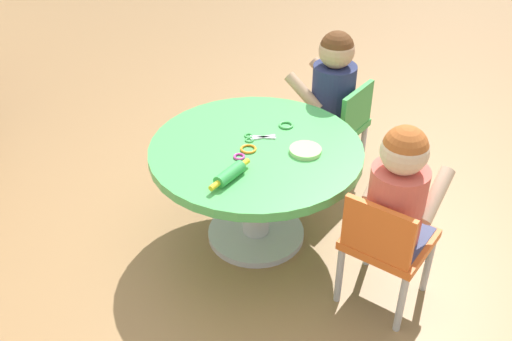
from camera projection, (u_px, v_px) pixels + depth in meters
ground_plane at (256, 235)px, 2.68m from camera, size 10.00×10.00×0.00m
craft_table at (256, 169)px, 2.47m from camera, size 0.89×0.89×0.48m
child_chair_left at (386, 242)px, 2.19m from camera, size 0.42×0.42×0.54m
seated_child_left at (399, 189)px, 2.08m from camera, size 0.44×0.43×0.51m
child_chair_right at (337, 126)px, 2.91m from camera, size 0.42×0.42×0.54m
seated_child_right at (333, 82)px, 2.80m from camera, size 0.43×0.44×0.51m
rolling_pin at (230, 174)px, 2.20m from camera, size 0.19×0.16×0.05m
craft_scissors at (255, 138)px, 2.46m from camera, size 0.08×0.14×0.01m
playdough_blob_0 at (305, 150)px, 2.37m from camera, size 0.13×0.13×0.02m
cookie_cutter_0 at (248, 149)px, 2.38m from camera, size 0.07×0.07×0.01m
cookie_cutter_1 at (286, 125)px, 2.54m from camera, size 0.06×0.06×0.01m
cookie_cutter_2 at (239, 157)px, 2.34m from camera, size 0.05×0.05×0.01m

